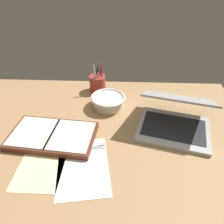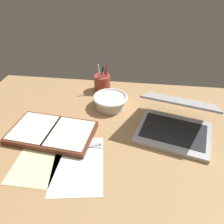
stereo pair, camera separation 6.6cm
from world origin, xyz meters
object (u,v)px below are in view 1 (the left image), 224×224
bowl (108,101)px  pen_cup (98,83)px  planner (53,136)px  scissors (81,149)px  laptop (175,118)px

bowl → pen_cup: size_ratio=1.07×
planner → scissors: 14.80cm
pen_cup → planner: size_ratio=0.44×
bowl → pen_cup: bearing=112.7°
pen_cup → scissors: bearing=-92.4°
bowl → pen_cup: 18.14cm
pen_cup → laptop: bearing=-40.1°
bowl → scissors: bearing=-106.0°
scissors → planner: bearing=142.6°
bowl → planner: bowl is taller
laptop → pen_cup: bearing=154.3°
pen_cup → planner: bearing=-110.2°
laptop → pen_cup: (-38.14, 32.17, -0.49)cm
bowl → scissors: (-9.05, -31.53, -3.14)cm
laptop → bowl: bearing=168.1°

